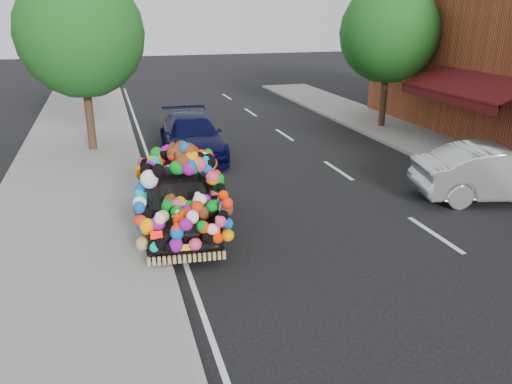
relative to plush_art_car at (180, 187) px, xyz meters
The scene contains 10 objects.
ground 2.88m from the plush_art_car, 47.98° to the right, with size 100.00×100.00×0.00m, color black.
sidewalk 3.34m from the plush_art_car, 141.37° to the right, with size 4.00×60.00×0.12m, color gray.
kerb 2.28m from the plush_art_car, 105.39° to the right, with size 0.15×60.00×0.13m, color gray.
footpath_far 10.10m from the plush_art_car, ahead, with size 3.00×40.00×0.12m, color gray.
lane_markings 5.85m from the plush_art_car, 20.30° to the right, with size 6.00×50.00×0.01m, color silver, non-canonical shape.
tree_near_sidewalk 8.33m from the plush_art_car, 104.93° to the left, with size 4.20×4.20×6.13m.
tree_far_b 12.97m from the plush_art_car, 39.23° to the left, with size 4.00×4.00×5.90m.
plush_art_car is the anchor object (origin of this frame).
navy_sedan 6.18m from the plush_art_car, 77.84° to the left, with size 1.93×4.75×1.38m, color black.
silver_hatchback 8.37m from the plush_art_car, ahead, with size 1.53×4.40×1.45m, color #A3A5AA.
Camera 1 is at (-3.19, -8.63, 4.74)m, focal length 35.00 mm.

